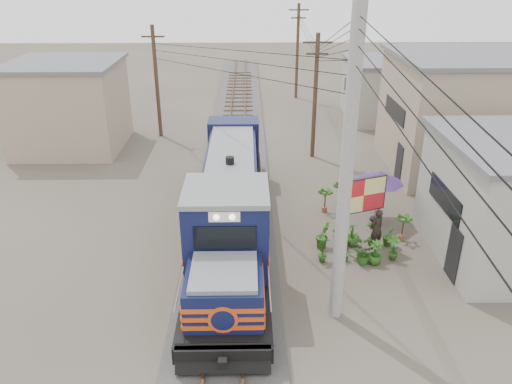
{
  "coord_description": "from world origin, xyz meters",
  "views": [
    {
      "loc": [
        0.71,
        -13.5,
        10.39
      ],
      "look_at": [
        1.02,
        4.25,
        2.2
      ],
      "focal_mm": 35.0,
      "sensor_mm": 36.0,
      "label": 1
    }
  ],
  "objects_px": {
    "market_umbrella": "(379,177)",
    "vendor": "(377,228)",
    "locomotive": "(230,204)",
    "billboard": "(363,197)"
  },
  "relations": [
    {
      "from": "locomotive",
      "to": "market_umbrella",
      "type": "xyz_separation_m",
      "value": [
        6.31,
        1.65,
        0.41
      ]
    },
    {
      "from": "billboard",
      "to": "market_umbrella",
      "type": "bearing_deg",
      "value": 42.46
    },
    {
      "from": "billboard",
      "to": "market_umbrella",
      "type": "xyz_separation_m",
      "value": [
        1.2,
        2.3,
        -0.14
      ]
    },
    {
      "from": "locomotive",
      "to": "vendor",
      "type": "xyz_separation_m",
      "value": [
        5.79,
        -0.61,
        -0.83
      ]
    },
    {
      "from": "market_umbrella",
      "to": "vendor",
      "type": "xyz_separation_m",
      "value": [
        -0.52,
        -2.25,
        -1.25
      ]
    },
    {
      "from": "market_umbrella",
      "to": "locomotive",
      "type": "bearing_deg",
      "value": -165.36
    },
    {
      "from": "billboard",
      "to": "vendor",
      "type": "bearing_deg",
      "value": -16.43
    },
    {
      "from": "locomotive",
      "to": "billboard",
      "type": "height_order",
      "value": "locomotive"
    },
    {
      "from": "vendor",
      "to": "market_umbrella",
      "type": "bearing_deg",
      "value": -131.99
    },
    {
      "from": "billboard",
      "to": "vendor",
      "type": "xyz_separation_m",
      "value": [
        0.68,
        0.04,
        -1.39
      ]
    }
  ]
}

